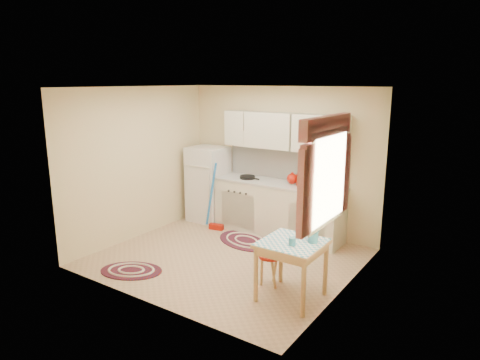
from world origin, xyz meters
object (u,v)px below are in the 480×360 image
(fridge, at_px, (208,184))
(stool, at_px, (270,270))
(base_cabinets, at_px, (278,210))
(table, at_px, (291,270))

(fridge, bearing_deg, stool, -35.61)
(fridge, bearing_deg, base_cabinets, 1.96)
(fridge, relative_size, stool, 3.33)
(fridge, relative_size, table, 1.94)
(base_cabinets, distance_m, table, 2.21)
(fridge, relative_size, base_cabinets, 0.62)
(table, distance_m, stool, 0.43)
(base_cabinets, height_order, table, base_cabinets)
(fridge, xyz_separation_m, base_cabinets, (1.46, 0.05, -0.26))
(table, bearing_deg, base_cabinets, 123.36)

